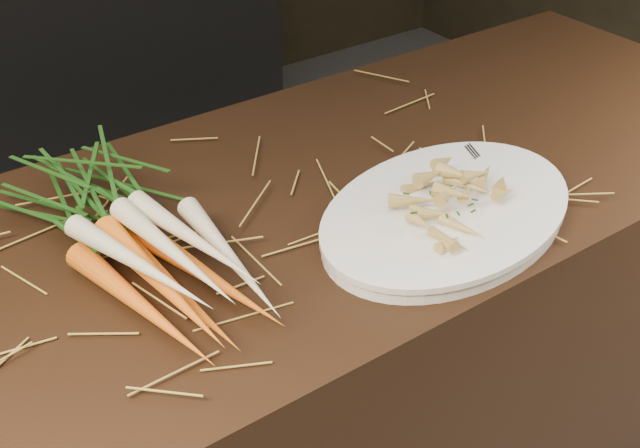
{
  "coord_description": "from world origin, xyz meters",
  "views": [
    {
      "loc": [
        -0.37,
        -0.59,
        1.59
      ],
      "look_at": [
        0.15,
        0.15,
        0.96
      ],
      "focal_mm": 45.0,
      "sensor_mm": 36.0,
      "label": 1
    }
  ],
  "objects": [
    {
      "name": "serving_fork",
      "position": [
        0.52,
        0.13,
        0.93
      ],
      "size": [
        0.08,
        0.17,
        0.0
      ],
      "primitive_type": "cube",
      "rotation": [
        0.0,
        0.0,
        -0.37
      ],
      "color": "silver",
      "rests_on": "serving_platter"
    },
    {
      "name": "serving_platter",
      "position": [
        0.36,
        0.12,
        0.91
      ],
      "size": [
        0.5,
        0.39,
        0.02
      ],
      "primitive_type": null,
      "rotation": [
        0.0,
        0.0,
        0.2
      ],
      "color": "white",
      "rests_on": "main_counter"
    },
    {
      "name": "straw_bedding",
      "position": [
        0.0,
        0.3,
        0.91
      ],
      "size": [
        1.4,
        0.6,
        0.02
      ],
      "primitive_type": null,
      "color": "olive",
      "rests_on": "main_counter"
    },
    {
      "name": "back_counter",
      "position": [
        0.3,
        2.18,
        0.42
      ],
      "size": [
        1.82,
        0.62,
        0.84
      ],
      "color": "black",
      "rests_on": "ground"
    },
    {
      "name": "roasted_veg_heap",
      "position": [
        0.36,
        0.12,
        0.95
      ],
      "size": [
        0.25,
        0.2,
        0.05
      ],
      "primitive_type": null,
      "rotation": [
        0.0,
        0.0,
        0.2
      ],
      "color": "#B28E40",
      "rests_on": "serving_platter"
    },
    {
      "name": "root_veg_bunch",
      "position": [
        -0.07,
        0.34,
        0.95
      ],
      "size": [
        0.24,
        0.57,
        0.1
      ],
      "rotation": [
        0.0,
        0.0,
        0.1
      ],
      "color": "#D83E00",
      "rests_on": "main_counter"
    }
  ]
}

